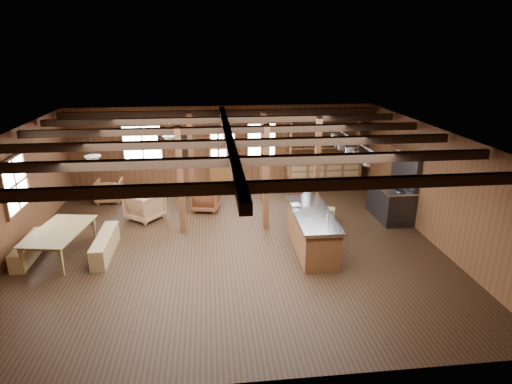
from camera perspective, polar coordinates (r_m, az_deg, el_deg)
room at (r=10.04m, az=-3.52°, el=-0.01°), size 10.04×9.04×2.84m
ceiling_joists at (r=9.87m, az=-3.72°, el=7.36°), size 9.80×8.82×0.18m
timber_posts at (r=12.06m, az=-1.57°, el=3.30°), size 3.95×2.35×2.80m
back_door at (r=14.45m, az=-4.41°, el=3.80°), size 1.02×0.08×2.15m
window_back_left at (r=14.44m, az=-14.91°, el=6.15°), size 1.32×0.06×1.32m
window_back_right at (r=14.38m, az=0.73°, el=6.74°), size 1.02×0.06×1.32m
window_left at (r=11.38m, az=-29.48°, el=0.85°), size 0.14×1.24×1.32m
notice_boards at (r=14.30m, az=-10.54°, el=6.51°), size 1.08×0.03×0.90m
back_counter at (r=14.79m, az=8.95°, el=2.85°), size 2.55×0.60×2.45m
pendant_lamps at (r=10.91m, az=-15.83°, el=5.50°), size 1.86×2.36×0.66m
pot_rack at (r=10.62m, az=12.32°, el=5.71°), size 0.36×3.00×0.45m
kitchen_island at (r=10.33m, az=7.45°, el=-5.10°), size 0.92×2.51×1.20m
step_stool at (r=12.08m, az=9.55°, el=-3.01°), size 0.49×0.40×0.38m
commercial_range at (r=12.61m, az=17.80°, el=-0.51°), size 0.84×1.63×2.01m
dining_table at (r=10.91m, az=-24.41°, el=-6.24°), size 1.34×2.03×0.66m
bench_wall at (r=11.21m, az=-27.99°, el=-6.76°), size 0.30×1.59×0.44m
bench_aisle at (r=10.68m, az=-19.47°, el=-6.65°), size 0.33×1.74×0.48m
armchair_a at (r=14.10m, az=-18.97°, el=0.18°), size 0.77×0.80×0.72m
armchair_b at (r=12.74m, az=-6.73°, el=-0.91°), size 0.89×0.90×0.70m
armchair_c at (r=12.39m, az=-14.55°, el=-1.79°), size 1.20×1.20×0.79m
counter_pot at (r=11.05m, az=6.97°, el=-0.29°), size 0.33×0.33×0.20m
bowl at (r=10.44m, az=5.27°, el=-1.81°), size 0.28×0.28×0.06m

